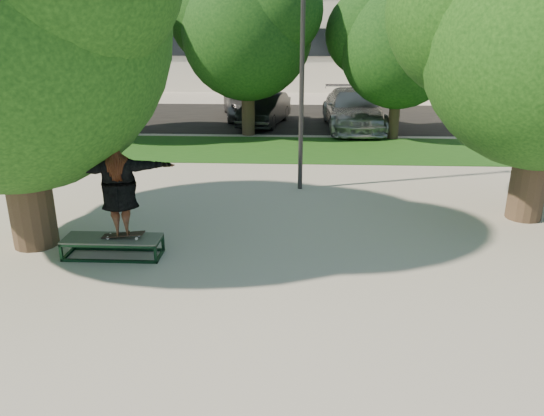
# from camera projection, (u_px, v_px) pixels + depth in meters

# --- Properties ---
(ground) EXTENTS (120.00, 120.00, 0.00)m
(ground) POSITION_uv_depth(u_px,v_px,m) (244.00, 271.00, 9.35)
(ground) COLOR gray
(ground) RESTS_ON ground
(grass_strip) EXTENTS (30.00, 4.00, 0.02)m
(grass_strip) POSITION_uv_depth(u_px,v_px,m) (300.00, 149.00, 18.25)
(grass_strip) COLOR #184914
(grass_strip) RESTS_ON ground
(asphalt_strip) EXTENTS (40.00, 8.00, 0.01)m
(asphalt_strip) POSITION_uv_depth(u_px,v_px,m) (278.00, 117.00, 24.42)
(asphalt_strip) COLOR black
(asphalt_strip) RESTS_ON ground
(bg_tree_left) EXTENTS (5.28, 4.51, 5.77)m
(bg_tree_left) POSITION_uv_depth(u_px,v_px,m) (89.00, 35.00, 18.84)
(bg_tree_left) COLOR #38281E
(bg_tree_left) RESTS_ON ground
(bg_tree_mid) EXTENTS (5.76, 4.92, 6.24)m
(bg_tree_mid) POSITION_uv_depth(u_px,v_px,m) (245.00, 26.00, 19.45)
(bg_tree_mid) COLOR #38281E
(bg_tree_mid) RESTS_ON ground
(bg_tree_right) EXTENTS (5.04, 4.31, 5.43)m
(bg_tree_right) POSITION_uv_depth(u_px,v_px,m) (398.00, 42.00, 18.89)
(bg_tree_right) COLOR #38281E
(bg_tree_right) RESTS_ON ground
(lamppost) EXTENTS (0.25, 0.15, 6.11)m
(lamppost) POSITION_uv_depth(u_px,v_px,m) (302.00, 66.00, 12.97)
(lamppost) COLOR #2D2D30
(lamppost) RESTS_ON ground
(grind_box) EXTENTS (1.80, 0.60, 0.38)m
(grind_box) POSITION_uv_depth(u_px,v_px,m) (113.00, 247.00, 9.90)
(grind_box) COLOR black
(grind_box) RESTS_ON ground
(skater_rig) EXTENTS (2.11, 1.00, 1.74)m
(skater_rig) POSITION_uv_depth(u_px,v_px,m) (119.00, 191.00, 9.53)
(skater_rig) COLOR white
(skater_rig) RESTS_ON grind_box
(car_silver_a) EXTENTS (2.72, 4.97, 1.60)m
(car_silver_a) POSITION_uv_depth(u_px,v_px,m) (93.00, 101.00, 23.87)
(car_silver_a) COLOR #B6B5BA
(car_silver_a) RESTS_ON asphalt_strip
(car_dark) EXTENTS (2.17, 4.23, 1.33)m
(car_dark) POSITION_uv_depth(u_px,v_px,m) (264.00, 109.00, 22.44)
(car_dark) COLOR black
(car_dark) RESTS_ON asphalt_strip
(car_grey) EXTENTS (2.97, 5.01, 1.31)m
(car_grey) POSITION_uv_depth(u_px,v_px,m) (249.00, 104.00, 24.04)
(car_grey) COLOR slate
(car_grey) RESTS_ON asphalt_strip
(car_silver_b) EXTENTS (2.41, 5.50, 1.57)m
(car_silver_b) POSITION_uv_depth(u_px,v_px,m) (353.00, 109.00, 21.66)
(car_silver_b) COLOR #A8A8AD
(car_silver_b) RESTS_ON asphalt_strip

